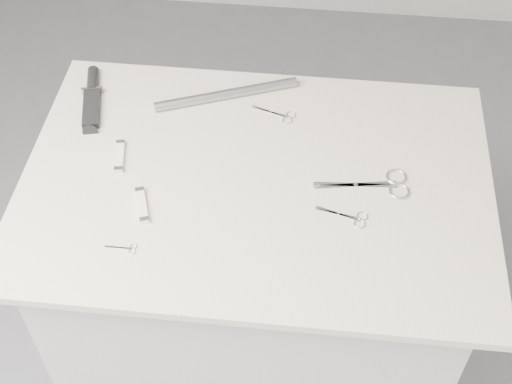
# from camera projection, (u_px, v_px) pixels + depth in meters

# --- Properties ---
(ground) EXTENTS (4.00, 4.00, 0.01)m
(ground) POSITION_uv_depth(u_px,v_px,m) (256.00, 380.00, 2.21)
(ground) COLOR slate
(ground) RESTS_ON ground
(plinth) EXTENTS (0.90, 0.60, 0.90)m
(plinth) POSITION_uv_depth(u_px,v_px,m) (256.00, 300.00, 1.87)
(plinth) COLOR beige
(plinth) RESTS_ON ground
(display_board) EXTENTS (1.00, 0.70, 0.02)m
(display_board) POSITION_uv_depth(u_px,v_px,m) (256.00, 182.00, 1.52)
(display_board) COLOR beige
(display_board) RESTS_ON plinth
(large_shears) EXTENTS (0.20, 0.09, 0.01)m
(large_shears) POSITION_uv_depth(u_px,v_px,m) (383.00, 184.00, 1.50)
(large_shears) COLOR silver
(large_shears) RESTS_ON display_board
(embroidery_scissors_a) EXTENTS (0.11, 0.05, 0.00)m
(embroidery_scissors_a) POSITION_uv_depth(u_px,v_px,m) (350.00, 217.00, 1.44)
(embroidery_scissors_a) COLOR silver
(embroidery_scissors_a) RESTS_ON display_board
(embroidery_scissors_b) EXTENTS (0.11, 0.06, 0.00)m
(embroidery_scissors_b) POSITION_uv_depth(u_px,v_px,m) (280.00, 115.00, 1.64)
(embroidery_scissors_b) COLOR silver
(embroidery_scissors_b) RESTS_ON display_board
(tiny_scissors) EXTENTS (0.06, 0.03, 0.00)m
(tiny_scissors) POSITION_uv_depth(u_px,v_px,m) (125.00, 248.00, 1.39)
(tiny_scissors) COLOR silver
(tiny_scissors) RESTS_ON display_board
(sheathed_knife) EXTENTS (0.08, 0.21, 0.03)m
(sheathed_knife) POSITION_uv_depth(u_px,v_px,m) (92.00, 96.00, 1.68)
(sheathed_knife) COLOR black
(sheathed_knife) RESTS_ON display_board
(pocket_knife_a) EXTENTS (0.03, 0.09, 0.01)m
(pocket_knife_a) POSITION_uv_depth(u_px,v_px,m) (120.00, 156.00, 1.55)
(pocket_knife_a) COLOR white
(pocket_knife_a) RESTS_ON display_board
(pocket_knife_b) EXTENTS (0.05, 0.09, 0.01)m
(pocket_knife_b) POSITION_uv_depth(u_px,v_px,m) (142.00, 205.00, 1.46)
(pocket_knife_b) COLOR white
(pocket_knife_b) RESTS_ON display_board
(metal_rail) EXTENTS (0.33, 0.15, 0.02)m
(metal_rail) POSITION_uv_depth(u_px,v_px,m) (227.00, 94.00, 1.68)
(metal_rail) COLOR gray
(metal_rail) RESTS_ON display_board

